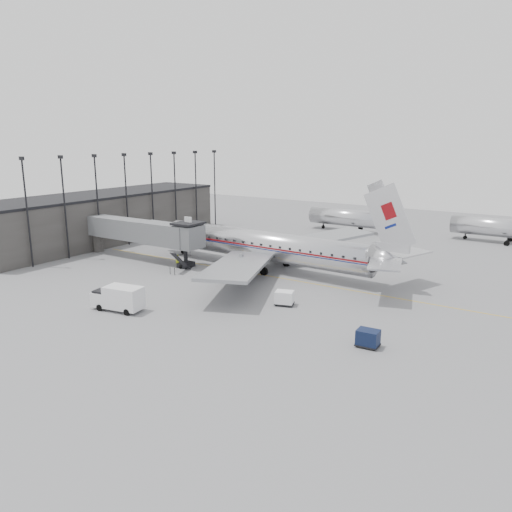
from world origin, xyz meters
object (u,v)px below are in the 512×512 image
at_px(baggage_cart_white, 284,298).
at_px(baggage_cart_navy, 368,338).
at_px(ramp_worker, 178,261).
at_px(airliner, 267,246).
at_px(service_van, 118,298).

bearing_deg(baggage_cart_white, baggage_cart_navy, -43.79).
xyz_separation_m(baggage_cart_white, ramp_worker, (-20.72, 6.03, 0.05)).
distance_m(airliner, service_van, 23.36).
distance_m(service_van, baggage_cart_navy, 25.95).
xyz_separation_m(baggage_cart_navy, baggage_cart_white, (-11.59, 5.67, 0.02)).
bearing_deg(baggage_cart_navy, baggage_cart_white, 151.10).
xyz_separation_m(service_van, ramp_worker, (-6.89, 16.94, -0.50)).
height_order(baggage_cart_navy, ramp_worker, ramp_worker).
height_order(airliner, service_van, airliner).
height_order(baggage_cart_white, ramp_worker, ramp_worker).
height_order(service_van, ramp_worker, service_van).
relative_size(airliner, baggage_cart_white, 17.14).
distance_m(airliner, baggage_cart_white, 15.55).
relative_size(service_van, baggage_cart_white, 2.48).
height_order(airliner, baggage_cart_white, airliner).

